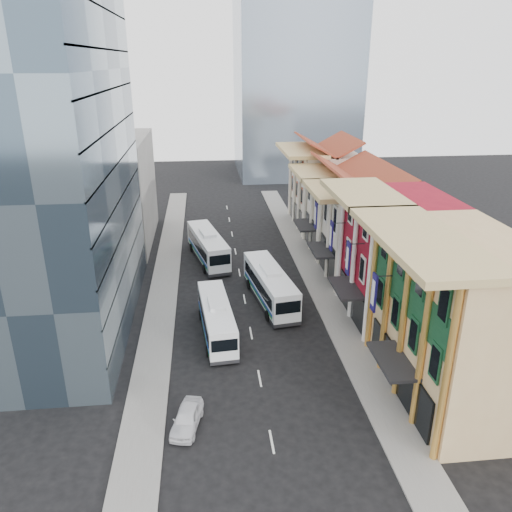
{
  "coord_description": "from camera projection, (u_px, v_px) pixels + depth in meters",
  "views": [
    {
      "loc": [
        -3.77,
        -24.56,
        23.17
      ],
      "look_at": [
        0.92,
        19.32,
        5.83
      ],
      "focal_mm": 35.0,
      "sensor_mm": 36.0,
      "label": 1
    }
  ],
  "objects": [
    {
      "name": "shophouse_tan",
      "position": [
        460.0,
        320.0,
        35.4
      ],
      "size": [
        8.0,
        14.0,
        12.0
      ],
      "primitive_type": "cube",
      "color": "tan",
      "rests_on": "ground"
    },
    {
      "name": "office_block_far",
      "position": [
        112.0,
        191.0,
        66.31
      ],
      "size": [
        10.0,
        18.0,
        14.0
      ],
      "primitive_type": "cube",
      "color": "gray",
      "rests_on": "ground"
    },
    {
      "name": "bus_left_far",
      "position": [
        208.0,
        246.0,
        61.38
      ],
      "size": [
        5.29,
        12.26,
        3.83
      ],
      "primitive_type": null,
      "rotation": [
        0.0,
        0.0,
        0.22
      ],
      "color": "silver",
      "rests_on": "ground"
    },
    {
      "name": "shophouse_cream_mid",
      "position": [
        344.0,
        212.0,
        63.99
      ],
      "size": [
        8.0,
        9.0,
        10.0
      ],
      "primitive_type": "cube",
      "color": "silver",
      "rests_on": "ground"
    },
    {
      "name": "bus_left_near",
      "position": [
        217.0,
        318.0,
        44.61
      ],
      "size": [
        3.39,
        10.71,
        3.38
      ],
      "primitive_type": null,
      "rotation": [
        0.0,
        0.0,
        0.09
      ],
      "color": "white",
      "rests_on": "ground"
    },
    {
      "name": "shophouse_cream_far",
      "position": [
        325.0,
        189.0,
        73.52
      ],
      "size": [
        8.0,
        12.0,
        11.0
      ],
      "primitive_type": "cube",
      "color": "silver",
      "rests_on": "ground"
    },
    {
      "name": "ground",
      "position": [
        274.0,
        453.0,
        31.58
      ],
      "size": [
        200.0,
        200.0,
        0.0
      ],
      "primitive_type": "plane",
      "color": "black",
      "rests_on": "ground"
    },
    {
      "name": "sedan_left",
      "position": [
        187.0,
        418.0,
        33.6
      ],
      "size": [
        2.55,
        4.4,
        1.41
      ],
      "primitive_type": "imported",
      "rotation": [
        0.0,
        0.0,
        -0.22
      ],
      "color": "silver",
      "rests_on": "ground"
    },
    {
      "name": "shophouse_red",
      "position": [
        398.0,
        258.0,
        46.5
      ],
      "size": [
        8.0,
        10.0,
        12.0
      ],
      "primitive_type": "cube",
      "color": "maroon",
      "rests_on": "ground"
    },
    {
      "name": "sidewalk_right",
      "position": [
        324.0,
        295.0,
        52.75
      ],
      "size": [
        3.0,
        90.0,
        0.15
      ],
      "primitive_type": "cube",
      "color": "slate",
      "rests_on": "ground"
    },
    {
      "name": "office_tower",
      "position": [
        45.0,
        164.0,
        42.0
      ],
      "size": [
        12.0,
        26.0,
        30.0
      ],
      "primitive_type": "cube",
      "color": "#3A4D5D",
      "rests_on": "ground"
    },
    {
      "name": "shophouse_cream_near",
      "position": [
        365.0,
        235.0,
        55.66
      ],
      "size": [
        8.0,
        9.0,
        10.0
      ],
      "primitive_type": "cube",
      "color": "silver",
      "rests_on": "ground"
    },
    {
      "name": "bus_right",
      "position": [
        270.0,
        285.0,
        50.7
      ],
      "size": [
        4.52,
        12.11,
        3.79
      ],
      "primitive_type": null,
      "rotation": [
        0.0,
        0.0,
        0.15
      ],
      "color": "white",
      "rests_on": "ground"
    },
    {
      "name": "sidewalk_left",
      "position": [
        162.0,
        302.0,
        51.07
      ],
      "size": [
        3.0,
        90.0,
        0.15
      ],
      "primitive_type": "cube",
      "color": "slate",
      "rests_on": "ground"
    }
  ]
}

